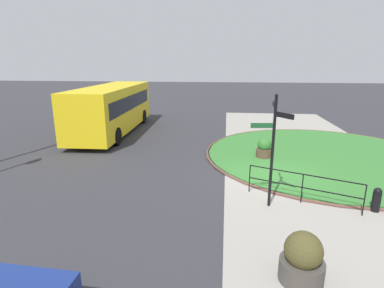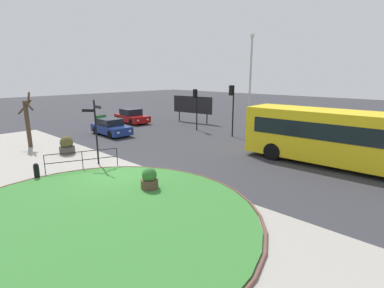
{
  "view_description": "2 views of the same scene",
  "coord_description": "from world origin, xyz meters",
  "px_view_note": "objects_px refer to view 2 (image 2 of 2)",
  "views": [
    {
      "loc": [
        -11.51,
        1.91,
        4.46
      ],
      "look_at": [
        1.94,
        3.43,
        0.79
      ],
      "focal_mm": 28.28,
      "sensor_mm": 36.0,
      "label": 1
    },
    {
      "loc": [
        11.93,
        -7.26,
        4.87
      ],
      "look_at": [
        2.55,
        2.72,
        1.59
      ],
      "focal_mm": 27.21,
      "sensor_mm": 36.0,
      "label": 2
    }
  ],
  "objects_px": {
    "planter_kerbside": "(67,146)",
    "lamppost_tall": "(250,83)",
    "bollard_foreground": "(36,171)",
    "street_tree_bare": "(28,121)",
    "planter_near_signpost": "(149,180)",
    "signpost_directional": "(96,127)",
    "car_far_lane": "(132,116)",
    "traffic_light_near": "(232,99)",
    "traffic_light_far": "(196,100)",
    "car_near_lane": "(111,127)",
    "bus_yellow": "(339,137)",
    "billboard_right": "(193,105)"
  },
  "relations": [
    {
      "from": "car_near_lane",
      "to": "street_tree_bare",
      "type": "distance_m",
      "value": 6.2
    },
    {
      "from": "bollard_foreground",
      "to": "car_far_lane",
      "type": "bearing_deg",
      "value": 129.17
    },
    {
      "from": "bollard_foreground",
      "to": "street_tree_bare",
      "type": "height_order",
      "value": "street_tree_bare"
    },
    {
      "from": "car_near_lane",
      "to": "billboard_right",
      "type": "xyz_separation_m",
      "value": [
        0.33,
        9.48,
        1.16
      ]
    },
    {
      "from": "signpost_directional",
      "to": "car_far_lane",
      "type": "bearing_deg",
      "value": 137.36
    },
    {
      "from": "car_far_lane",
      "to": "planter_kerbside",
      "type": "relative_size",
      "value": 3.83
    },
    {
      "from": "traffic_light_near",
      "to": "planter_kerbside",
      "type": "bearing_deg",
      "value": 57.87
    },
    {
      "from": "bollard_foreground",
      "to": "traffic_light_near",
      "type": "xyz_separation_m",
      "value": [
        0.93,
        14.39,
        2.56
      ]
    },
    {
      "from": "car_near_lane",
      "to": "lamppost_tall",
      "type": "relative_size",
      "value": 0.51
    },
    {
      "from": "bus_yellow",
      "to": "car_near_lane",
      "type": "height_order",
      "value": "bus_yellow"
    },
    {
      "from": "planter_near_signpost",
      "to": "planter_kerbside",
      "type": "bearing_deg",
      "value": 178.72
    },
    {
      "from": "bollard_foreground",
      "to": "bus_yellow",
      "type": "bearing_deg",
      "value": 50.86
    },
    {
      "from": "traffic_light_near",
      "to": "lamppost_tall",
      "type": "height_order",
      "value": "lamppost_tall"
    },
    {
      "from": "traffic_light_near",
      "to": "planter_near_signpost",
      "type": "height_order",
      "value": "traffic_light_near"
    },
    {
      "from": "bollard_foreground",
      "to": "car_near_lane",
      "type": "bearing_deg",
      "value": 129.2
    },
    {
      "from": "car_far_lane",
      "to": "traffic_light_near",
      "type": "height_order",
      "value": "traffic_light_near"
    },
    {
      "from": "car_far_lane",
      "to": "signpost_directional",
      "type": "bearing_deg",
      "value": -37.66
    },
    {
      "from": "bus_yellow",
      "to": "traffic_light_near",
      "type": "height_order",
      "value": "traffic_light_near"
    },
    {
      "from": "street_tree_bare",
      "to": "lamppost_tall",
      "type": "bearing_deg",
      "value": 56.98
    },
    {
      "from": "car_far_lane",
      "to": "traffic_light_near",
      "type": "bearing_deg",
      "value": 12.13
    },
    {
      "from": "planter_near_signpost",
      "to": "bollard_foreground",
      "type": "bearing_deg",
      "value": -150.73
    },
    {
      "from": "planter_kerbside",
      "to": "lamppost_tall",
      "type": "bearing_deg",
      "value": 67.55
    },
    {
      "from": "car_near_lane",
      "to": "traffic_light_far",
      "type": "height_order",
      "value": "traffic_light_far"
    },
    {
      "from": "bus_yellow",
      "to": "billboard_right",
      "type": "bearing_deg",
      "value": 158.4
    },
    {
      "from": "billboard_right",
      "to": "car_near_lane",
      "type": "bearing_deg",
      "value": -100.01
    },
    {
      "from": "car_near_lane",
      "to": "traffic_light_near",
      "type": "height_order",
      "value": "traffic_light_near"
    },
    {
      "from": "car_far_lane",
      "to": "traffic_light_far",
      "type": "bearing_deg",
      "value": 17.25
    },
    {
      "from": "signpost_directional",
      "to": "street_tree_bare",
      "type": "xyz_separation_m",
      "value": [
        -7.03,
        -1.17,
        -0.3
      ]
    },
    {
      "from": "planter_near_signpost",
      "to": "signpost_directional",
      "type": "bearing_deg",
      "value": 175.25
    },
    {
      "from": "bollard_foreground",
      "to": "traffic_light_far",
      "type": "relative_size",
      "value": 0.22
    },
    {
      "from": "traffic_light_far",
      "to": "billboard_right",
      "type": "distance_m",
      "value": 4.49
    },
    {
      "from": "traffic_light_near",
      "to": "billboard_right",
      "type": "bearing_deg",
      "value": -35.2
    },
    {
      "from": "traffic_light_near",
      "to": "lamppost_tall",
      "type": "xyz_separation_m",
      "value": [
        0.85,
        1.2,
        1.26
      ]
    },
    {
      "from": "car_near_lane",
      "to": "bus_yellow",
      "type": "bearing_deg",
      "value": 15.61
    },
    {
      "from": "car_near_lane",
      "to": "street_tree_bare",
      "type": "bearing_deg",
      "value": -91.28
    },
    {
      "from": "traffic_light_near",
      "to": "billboard_right",
      "type": "distance_m",
      "value": 7.99
    },
    {
      "from": "bus_yellow",
      "to": "lamppost_tall",
      "type": "distance_m",
      "value": 9.12
    },
    {
      "from": "bollard_foreground",
      "to": "planter_kerbside",
      "type": "bearing_deg",
      "value": 138.82
    },
    {
      "from": "bus_yellow",
      "to": "planter_near_signpost",
      "type": "bearing_deg",
      "value": -119.44
    },
    {
      "from": "billboard_right",
      "to": "planter_kerbside",
      "type": "xyz_separation_m",
      "value": [
        2.86,
        -14.61,
        -1.27
      ]
    },
    {
      "from": "car_near_lane",
      "to": "lamppost_tall",
      "type": "bearing_deg",
      "value": 44.07
    },
    {
      "from": "bus_yellow",
      "to": "planter_near_signpost",
      "type": "distance_m",
      "value": 10.35
    },
    {
      "from": "signpost_directional",
      "to": "billboard_right",
      "type": "xyz_separation_m",
      "value": [
        -6.3,
        14.38,
        -0.33
      ]
    },
    {
      "from": "bus_yellow",
      "to": "lamppost_tall",
      "type": "bearing_deg",
      "value": 153.24
    },
    {
      "from": "car_near_lane",
      "to": "car_far_lane",
      "type": "xyz_separation_m",
      "value": [
        -3.93,
        4.83,
        0.03
      ]
    },
    {
      "from": "car_near_lane",
      "to": "car_far_lane",
      "type": "relative_size",
      "value": 0.92
    },
    {
      "from": "signpost_directional",
      "to": "planter_near_signpost",
      "type": "xyz_separation_m",
      "value": [
        5.0,
        -0.42,
        -1.65
      ]
    },
    {
      "from": "planter_near_signpost",
      "to": "planter_kerbside",
      "type": "xyz_separation_m",
      "value": [
        -8.44,
        0.19,
        0.05
      ]
    },
    {
      "from": "bus_yellow",
      "to": "street_tree_bare",
      "type": "distance_m",
      "value": 19.45
    },
    {
      "from": "planter_kerbside",
      "to": "signpost_directional",
      "type": "bearing_deg",
      "value": 3.76
    }
  ]
}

